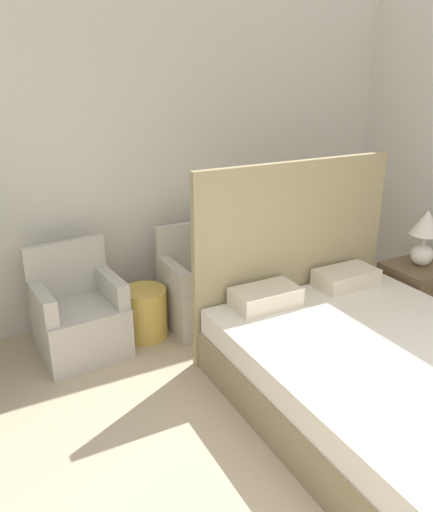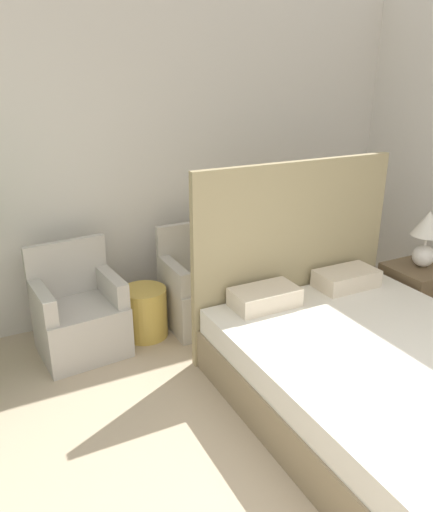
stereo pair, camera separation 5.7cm
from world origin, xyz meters
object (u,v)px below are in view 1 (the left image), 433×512
(table_lamp, at_px, (425,232))
(armchair_near_window_right, at_px, (202,294))
(side_table, at_px, (145,313))
(bed, at_px, (378,368))
(nightstand, at_px, (414,295))
(armchair_near_window_left, at_px, (80,321))

(table_lamp, bearing_deg, armchair_near_window_right, 152.87)
(side_table, bearing_deg, armchair_near_window_right, -1.01)
(bed, bearing_deg, nightstand, 32.18)
(bed, relative_size, armchair_near_window_left, 2.52)
(armchair_near_window_left, height_order, side_table, armchair_near_window_left)
(bed, bearing_deg, armchair_near_window_left, 134.81)
(side_table, bearing_deg, bed, -56.84)
(table_lamp, bearing_deg, bed, -148.05)
(armchair_near_window_right, relative_size, side_table, 2.03)
(bed, distance_m, nightstand, 1.37)
(armchair_near_window_left, bearing_deg, armchair_near_window_right, -5.12)
(armchair_near_window_left, relative_size, table_lamp, 1.78)
(bed, bearing_deg, table_lamp, 31.95)
(armchair_near_window_left, xyz_separation_m, table_lamp, (2.80, -0.88, 0.57))
(armchair_near_window_right, bearing_deg, table_lamp, -27.34)
(nightstand, bearing_deg, table_lamp, 21.54)
(armchair_near_window_right, distance_m, nightstand, 1.91)
(armchair_near_window_right, distance_m, side_table, 0.55)
(bed, distance_m, table_lamp, 1.51)
(bed, xyz_separation_m, armchair_near_window_right, (-0.52, 1.62, -0.01))
(bed, height_order, armchair_near_window_right, bed)
(armchair_near_window_left, xyz_separation_m, nightstand, (2.77, -0.89, -0.01))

